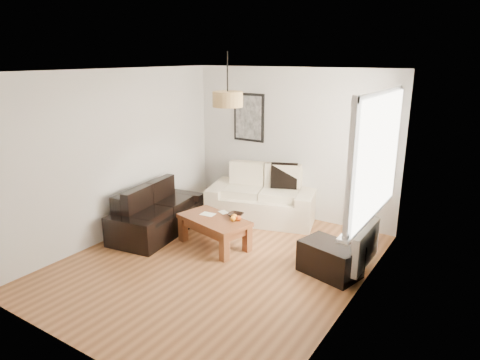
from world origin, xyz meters
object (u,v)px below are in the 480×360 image
Objects in this scene: coffee_table at (214,232)px; ottoman at (330,259)px; sofa_leather at (158,211)px; loveseat_cream at (262,194)px.

coffee_table reaches higher than ottoman.
loveseat_cream is at bearing -47.08° from sofa_leather.
coffee_table is (1.09, 0.06, -0.14)m from sofa_leather.
loveseat_cream reaches higher than sofa_leather.
sofa_leather is (-1.14, -1.43, -0.09)m from loveseat_cream.
coffee_table is at bearing -176.29° from ottoman.
sofa_leather reaches higher than ottoman.
coffee_table is 1.80m from ottoman.
ottoman is (1.74, -1.25, -0.23)m from loveseat_cream.
loveseat_cream is at bearing 87.85° from coffee_table.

